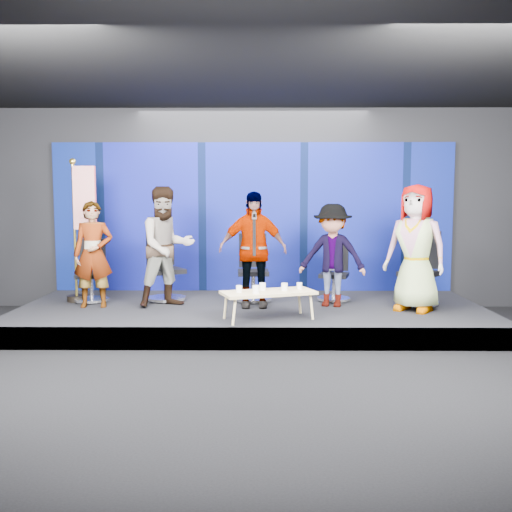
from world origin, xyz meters
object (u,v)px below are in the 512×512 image
at_px(chair_e, 420,281).
at_px(mug_a, 239,289).
at_px(panelist_c, 253,250).
at_px(panelist_b, 167,247).
at_px(mug_d, 284,287).
at_px(mug_b, 256,289).
at_px(chair_c, 253,279).
at_px(chair_b, 165,278).
at_px(mug_c, 263,287).
at_px(coffee_table, 268,293).
at_px(flag_stand, 81,226).
at_px(mug_e, 299,286).
at_px(chair_a, 92,281).
at_px(chair_d, 334,281).
at_px(panelist_d, 332,255).
at_px(panelist_e, 416,248).
at_px(panelist_a, 93,254).

relative_size(chair_e, mug_a, 12.06).
bearing_deg(panelist_c, panelist_b, 174.71).
distance_m(panelist_c, mug_d, 1.03).
distance_m(panelist_c, mug_b, 1.14).
xyz_separation_m(chair_c, panelist_c, (0.00, -0.51, 0.52)).
relative_size(chair_b, mug_c, 10.95).
distance_m(chair_e, coffee_table, 2.59).
bearing_deg(coffee_table, panelist_b, 148.43).
bearing_deg(flag_stand, chair_e, 4.76).
distance_m(mug_d, mug_e, 0.26).
relative_size(chair_a, chair_d, 1.03).
height_order(panelist_c, mug_d, panelist_c).
relative_size(chair_c, panelist_d, 0.69).
bearing_deg(flag_stand, chair_b, 13.30).
xyz_separation_m(panelist_b, chair_e, (3.87, 0.15, -0.53)).
height_order(chair_d, mug_d, chair_d).
distance_m(chair_c, chair_d, 1.31).
bearing_deg(chair_d, chair_c, -161.71).
relative_size(chair_a, panelist_c, 0.57).
height_order(panelist_b, chair_d, panelist_b).
xyz_separation_m(panelist_e, mug_b, (-2.31, -0.79, -0.48)).
relative_size(chair_d, mug_c, 9.38).
distance_m(coffee_table, mug_a, 0.41).
height_order(chair_c, panelist_c, panelist_c).
height_order(chair_b, panelist_b, panelist_b).
bearing_deg(panelist_b, panelist_a, 154.08).
bearing_deg(panelist_a, panelist_b, -2.47).
bearing_deg(panelist_a, panelist_e, -9.53).
bearing_deg(flag_stand, chair_c, 9.13).
bearing_deg(chair_c, panelist_c, -92.62).
height_order(panelist_e, mug_a, panelist_e).
relative_size(chair_c, flag_stand, 0.48).
height_order(chair_a, mug_d, chair_a).
bearing_deg(panelist_b, chair_b, 73.04).
height_order(panelist_a, mug_b, panelist_a).
relative_size(panelist_a, mug_a, 16.96).
distance_m(chair_e, mug_e, 2.11).
bearing_deg(panelist_c, mug_d, -64.76).
distance_m(chair_b, mug_b, 2.17).
bearing_deg(chair_d, mug_b, -111.66).
bearing_deg(panelist_b, flag_stand, 135.78).
relative_size(chair_d, panelist_d, 0.62).
height_order(panelist_b, mug_c, panelist_b).
bearing_deg(coffee_table, mug_b, -135.27).
distance_m(chair_d, mug_b, 2.04).
height_order(chair_a, mug_b, chair_a).
height_order(chair_c, mug_c, chair_c).
relative_size(chair_c, mug_e, 12.23).
bearing_deg(chair_a, chair_b, -1.50).
xyz_separation_m(panelist_c, mug_d, (0.44, -0.83, -0.43)).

